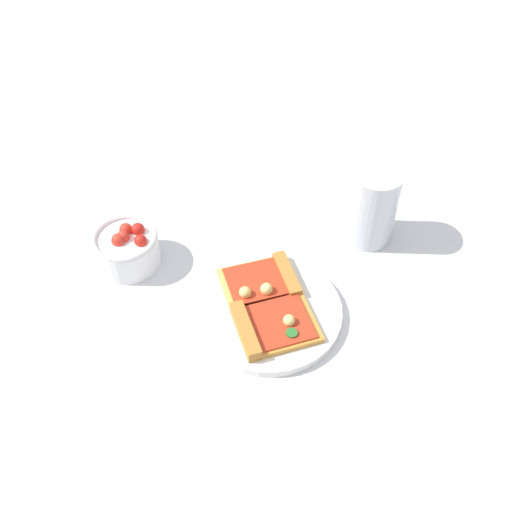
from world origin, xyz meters
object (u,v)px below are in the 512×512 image
Objects in this scene: plate at (268,311)px; salad_bowl at (127,248)px; pizza_slice_far at (269,326)px; pizza_slice_near at (264,281)px; soda_glass at (372,207)px.

salad_bowl is (-0.08, -0.24, 0.03)m from plate.
pizza_slice_far is at bearing 64.37° from salad_bowl.
pizza_slice_near is 0.97× the size of pizza_slice_far.
soda_glass is (-0.19, 0.15, 0.06)m from plate.
soda_glass is (-0.14, 0.16, 0.04)m from pizza_slice_near.
pizza_slice_far is 0.27m from salad_bowl.
salad_bowl is at bearing -98.43° from pizza_slice_near.
salad_bowl is 0.40m from soda_glass.
salad_bowl reaches higher than plate.
pizza_slice_far reaches higher than plate.
salad_bowl reaches higher than pizza_slice_near.
soda_glass is at bearing 147.78° from pizza_slice_far.
plate is at bearing 71.37° from salad_bowl.
soda_glass is (-0.11, 0.39, 0.03)m from salad_bowl.
plate is 1.66× the size of soda_glass.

